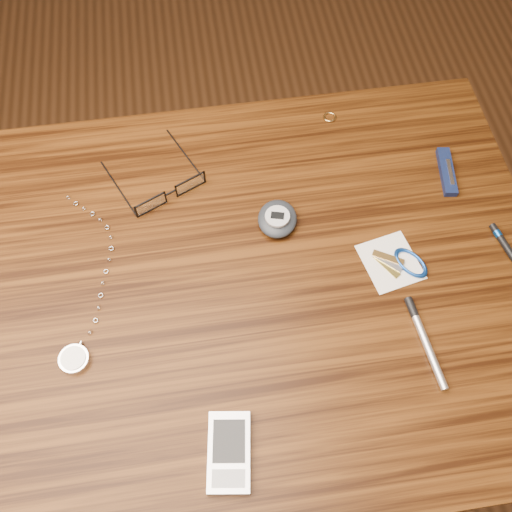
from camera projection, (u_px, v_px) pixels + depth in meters
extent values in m
plane|color=#472814|center=(236.00, 407.00, 1.50)|extent=(3.80, 3.80, 0.00)
cube|color=#3D1F09|center=(220.00, 289.00, 0.86)|extent=(1.00, 0.70, 0.03)
cylinder|color=#4C2814|center=(485.00, 483.00, 1.08)|extent=(0.05, 0.05, 0.71)
cylinder|color=#4C2814|center=(18.00, 267.00, 1.30)|extent=(0.05, 0.05, 0.71)
cylinder|color=#4C2814|center=(401.00, 218.00, 1.36)|extent=(0.05, 0.05, 0.71)
cube|color=black|center=(151.00, 205.00, 0.90)|extent=(0.05, 0.02, 0.03)
cube|color=white|center=(151.00, 205.00, 0.90)|extent=(0.05, 0.02, 0.02)
cylinder|color=black|center=(119.00, 189.00, 0.93)|extent=(0.06, 0.12, 0.00)
cube|color=black|center=(190.00, 184.00, 0.91)|extent=(0.05, 0.02, 0.03)
cube|color=white|center=(190.00, 184.00, 0.91)|extent=(0.05, 0.02, 0.02)
cylinder|color=black|center=(186.00, 155.00, 0.96)|extent=(0.06, 0.12, 0.00)
cube|color=black|center=(171.00, 193.00, 0.90)|extent=(0.02, 0.01, 0.00)
torus|color=tan|center=(330.00, 117.00, 1.00)|extent=(0.02, 0.02, 0.00)
cylinder|color=silver|center=(74.00, 359.00, 0.79)|extent=(0.04, 0.04, 0.01)
cylinder|color=white|center=(73.00, 358.00, 0.78)|extent=(0.03, 0.03, 0.00)
cylinder|color=silver|center=(81.00, 343.00, 0.80)|extent=(0.01, 0.01, 0.01)
torus|color=silver|center=(90.00, 333.00, 0.81)|extent=(0.01, 0.01, 0.01)
torus|color=silver|center=(96.00, 320.00, 0.82)|extent=(0.01, 0.01, 0.00)
torus|color=silver|center=(99.00, 308.00, 0.82)|extent=(0.01, 0.01, 0.01)
torus|color=silver|center=(101.00, 295.00, 0.83)|extent=(0.01, 0.01, 0.00)
torus|color=silver|center=(103.00, 283.00, 0.84)|extent=(0.01, 0.01, 0.01)
torus|color=silver|center=(106.00, 271.00, 0.85)|extent=(0.01, 0.01, 0.00)
torus|color=silver|center=(109.00, 260.00, 0.86)|extent=(0.01, 0.00, 0.01)
torus|color=silver|center=(111.00, 248.00, 0.87)|extent=(0.01, 0.01, 0.00)
torus|color=silver|center=(111.00, 237.00, 0.88)|extent=(0.01, 0.00, 0.01)
torus|color=silver|center=(107.00, 227.00, 0.89)|extent=(0.01, 0.01, 0.00)
torus|color=silver|center=(100.00, 220.00, 0.90)|extent=(0.01, 0.01, 0.01)
torus|color=silver|center=(92.00, 214.00, 0.90)|extent=(0.01, 0.01, 0.00)
torus|color=silver|center=(84.00, 209.00, 0.91)|extent=(0.01, 0.01, 0.01)
torus|color=silver|center=(76.00, 203.00, 0.91)|extent=(0.01, 0.01, 0.00)
torus|color=silver|center=(68.00, 198.00, 0.92)|extent=(0.01, 0.00, 0.01)
cube|color=#AFAFB3|center=(229.00, 452.00, 0.72)|extent=(0.07, 0.11, 0.01)
cube|color=black|center=(229.00, 441.00, 0.72)|extent=(0.05, 0.06, 0.00)
cube|color=#94969A|center=(228.00, 478.00, 0.70)|extent=(0.04, 0.03, 0.00)
ellipsoid|color=#1F232B|center=(277.00, 219.00, 0.89)|extent=(0.08, 0.08, 0.02)
cylinder|color=#A3A5AC|center=(277.00, 216.00, 0.87)|extent=(0.04, 0.04, 0.00)
cube|color=black|center=(277.00, 215.00, 0.87)|extent=(0.02, 0.02, 0.00)
cube|color=white|center=(390.00, 262.00, 0.86)|extent=(0.10, 0.10, 0.00)
torus|color=#113D97|center=(411.00, 263.00, 0.86)|extent=(0.07, 0.07, 0.01)
cube|color=#A7913B|center=(387.00, 266.00, 0.86)|extent=(0.03, 0.05, 0.00)
cube|color=silver|center=(387.00, 262.00, 0.86)|extent=(0.04, 0.04, 0.00)
cube|color=#A27939|center=(388.00, 257.00, 0.86)|extent=(0.05, 0.03, 0.00)
cube|color=#0E183A|center=(447.00, 172.00, 0.94)|extent=(0.03, 0.09, 0.01)
cube|color=silver|center=(450.00, 172.00, 0.93)|extent=(0.01, 0.05, 0.00)
cylinder|color=silver|center=(426.00, 342.00, 0.80)|extent=(0.02, 0.14, 0.01)
cylinder|color=black|center=(412.00, 307.00, 0.82)|extent=(0.01, 0.03, 0.01)
cylinder|color=black|center=(506.00, 246.00, 0.87)|extent=(0.03, 0.08, 0.01)
cylinder|color=#0E4496|center=(498.00, 234.00, 0.88)|extent=(0.01, 0.01, 0.01)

